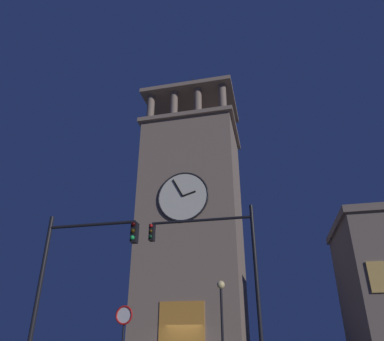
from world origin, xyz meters
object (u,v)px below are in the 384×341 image
at_px(clocktower, 192,226).
at_px(street_lamp, 222,306).
at_px(no_horn_sign, 124,322).
at_px(traffic_signal_near, 71,268).
at_px(traffic_signal_mid, 221,261).

xyz_separation_m(clocktower, street_lamp, (-3.54, 8.42, -7.10)).
bearing_deg(no_horn_sign, clocktower, -89.73).
relative_size(clocktower, street_lamp, 5.81).
bearing_deg(traffic_signal_near, clocktower, -92.74).
xyz_separation_m(traffic_signal_mid, no_horn_sign, (4.33, -0.49, -2.25)).
xyz_separation_m(traffic_signal_near, no_horn_sign, (-0.86, -3.25, -1.69)).
xyz_separation_m(clocktower, no_horn_sign, (-0.06, 13.36, -8.00)).
relative_size(clocktower, no_horn_sign, 8.91).
relative_size(street_lamp, no_horn_sign, 1.53).
bearing_deg(traffic_signal_near, no_horn_sign, -104.79).
relative_size(clocktower, traffic_signal_near, 4.37).
height_order(clocktower, traffic_signal_near, clocktower).
height_order(clocktower, no_horn_sign, clocktower).
xyz_separation_m(traffic_signal_near, street_lamp, (-4.33, -8.19, -0.80)).
relative_size(traffic_signal_mid, no_horn_sign, 2.32).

